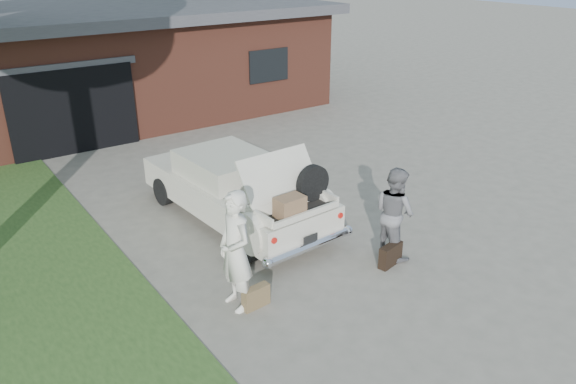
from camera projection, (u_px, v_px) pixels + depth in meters
ground at (308, 262)px, 9.64m from camera, size 90.00×90.00×0.00m
house at (118, 58)px, 18.06m from camera, size 12.80×7.80×3.30m
sedan at (236, 188)px, 10.89m from camera, size 2.03×4.65×1.74m
woman_left at (235, 251)px, 8.10m from camera, size 0.45×0.68×1.87m
woman_right at (394, 212)px, 9.57m from camera, size 0.65×0.82×1.63m
suitcase_left at (256, 297)px, 8.38m from camera, size 0.45×0.18×0.34m
suitcase_right at (390, 255)px, 9.48m from camera, size 0.52×0.25×0.38m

